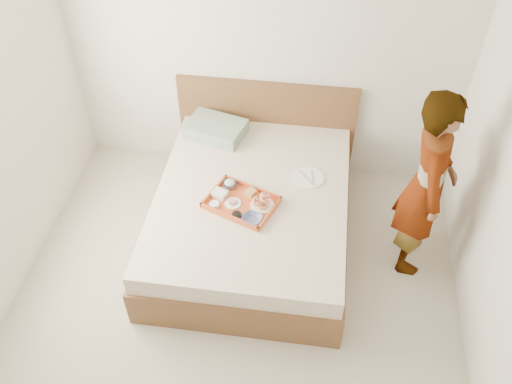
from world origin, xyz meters
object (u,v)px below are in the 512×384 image
object	(u,v)px
dinner_plate	(309,178)
person	(427,185)
bed	(252,215)
tray	(241,202)

from	to	relation	value
dinner_plate	person	bearing A→B (deg)	-17.02
dinner_plate	bed	bearing A→B (deg)	-151.56
dinner_plate	person	size ratio (longest dim) A/B	0.16
person	tray	bearing A→B (deg)	97.63
bed	dinner_plate	world-z (taller)	dinner_plate
tray	dinner_plate	size ratio (longest dim) A/B	2.04
person	dinner_plate	bearing A→B (deg)	76.25
bed	dinner_plate	distance (m)	0.58
tray	person	size ratio (longest dim) A/B	0.32
bed	tray	bearing A→B (deg)	-115.47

